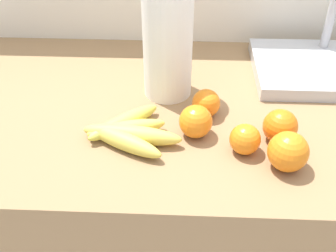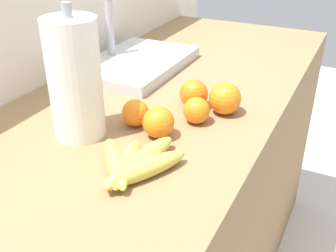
% 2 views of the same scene
% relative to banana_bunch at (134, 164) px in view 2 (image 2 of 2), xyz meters
% --- Properties ---
extents(counter, '(1.75, 0.67, 0.87)m').
position_rel_banana_bunch_xyz_m(counter, '(0.34, 0.13, -0.45)').
color(counter, olive).
rests_on(counter, ground).
extents(wall_back, '(2.15, 0.06, 1.30)m').
position_rel_banana_bunch_xyz_m(wall_back, '(0.34, 0.49, -0.24)').
color(wall_back, silver).
rests_on(wall_back, ground).
extents(banana_bunch, '(0.22, 0.20, 0.04)m').
position_rel_banana_bunch_xyz_m(banana_bunch, '(0.00, 0.00, 0.00)').
color(banana_bunch, '#D7C54C').
rests_on(banana_bunch, counter).
extents(orange_far_right, '(0.06, 0.06, 0.06)m').
position_rel_banana_bunch_xyz_m(orange_far_right, '(0.25, -0.03, 0.01)').
color(orange_far_right, orange).
rests_on(orange_far_right, counter).
extents(orange_front, '(0.07, 0.07, 0.07)m').
position_rel_banana_bunch_xyz_m(orange_front, '(0.32, 0.01, 0.02)').
color(orange_front, orange).
rests_on(orange_front, counter).
extents(orange_back_left, '(0.08, 0.08, 0.08)m').
position_rel_banana_bunch_xyz_m(orange_back_left, '(0.32, -0.07, 0.02)').
color(orange_back_left, orange).
rests_on(orange_back_left, counter).
extents(orange_back_right, '(0.07, 0.07, 0.07)m').
position_rel_banana_bunch_xyz_m(orange_back_right, '(0.15, 0.02, 0.02)').
color(orange_back_right, orange).
rests_on(orange_back_right, counter).
extents(orange_right, '(0.06, 0.06, 0.06)m').
position_rel_banana_bunch_xyz_m(orange_right, '(0.17, 0.10, 0.01)').
color(orange_right, orange).
rests_on(orange_right, counter).
extents(paper_towel_roll, '(0.12, 0.12, 0.30)m').
position_rel_banana_bunch_xyz_m(paper_towel_roll, '(0.08, 0.19, 0.11)').
color(paper_towel_roll, white).
rests_on(paper_towel_roll, counter).
extents(sink_basin, '(0.40, 0.27, 0.23)m').
position_rel_banana_bunch_xyz_m(sink_basin, '(0.50, 0.29, 0.00)').
color(sink_basin, '#B7BABF').
rests_on(sink_basin, counter).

